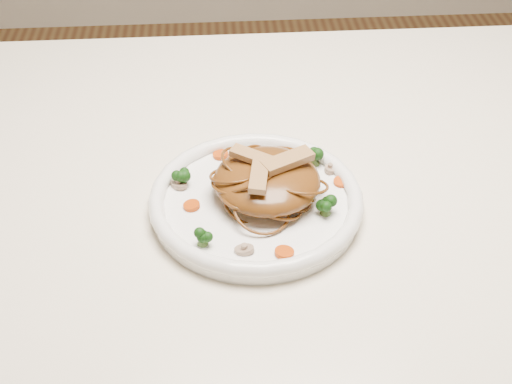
{
  "coord_description": "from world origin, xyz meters",
  "views": [
    {
      "loc": [
        -0.13,
        -0.77,
        1.34
      ],
      "look_at": [
        -0.08,
        -0.09,
        0.78
      ],
      "focal_mm": 49.08,
      "sensor_mm": 36.0,
      "label": 1
    }
  ],
  "objects": [
    {
      "name": "table",
      "position": [
        0.0,
        0.0,
        0.65
      ],
      "size": [
        1.2,
        0.8,
        0.75
      ],
      "color": "white",
      "rests_on": "ground"
    },
    {
      "name": "broccoli_2",
      "position": [
        -0.15,
        -0.17,
        0.78
      ],
      "size": [
        0.03,
        0.03,
        0.03
      ],
      "primitive_type": null,
      "rotation": [
        0.0,
        0.0,
        -0.14
      ],
      "color": "#12400D",
      "rests_on": "plate"
    },
    {
      "name": "carrot_1",
      "position": [
        -0.16,
        -0.1,
        0.77
      ],
      "size": [
        0.03,
        0.03,
        0.0
      ],
      "primitive_type": "cylinder",
      "rotation": [
        0.0,
        0.0,
        0.41
      ],
      "color": "#B23506",
      "rests_on": "plate"
    },
    {
      "name": "mushroom_1",
      "position": [
        0.02,
        -0.04,
        0.77
      ],
      "size": [
        0.03,
        0.03,
        0.01
      ],
      "primitive_type": "cylinder",
      "rotation": [
        0.0,
        0.0,
        1.33
      ],
      "color": "tan",
      "rests_on": "plate"
    },
    {
      "name": "chicken_a",
      "position": [
        -0.04,
        -0.08,
        0.82
      ],
      "size": [
        0.07,
        0.05,
        0.01
      ],
      "primitive_type": "cube",
      "rotation": [
        0.0,
        0.0,
        0.5
      ],
      "color": "tan",
      "rests_on": "noodle_mound"
    },
    {
      "name": "chicken_b",
      "position": [
        -0.09,
        -0.07,
        0.82
      ],
      "size": [
        0.06,
        0.05,
        0.01
      ],
      "primitive_type": "cube",
      "rotation": [
        0.0,
        0.0,
        2.59
      ],
      "color": "tan",
      "rests_on": "noodle_mound"
    },
    {
      "name": "mushroom_3",
      "position": [
        -0.01,
        -0.0,
        0.77
      ],
      "size": [
        0.03,
        0.03,
        0.01
      ],
      "primitive_type": "cylinder",
      "rotation": [
        0.0,
        0.0,
        1.56
      ],
      "color": "tan",
      "rests_on": "plate"
    },
    {
      "name": "mushroom_0",
      "position": [
        -0.1,
        -0.18,
        0.77
      ],
      "size": [
        0.03,
        0.03,
        0.01
      ],
      "primitive_type": "cylinder",
      "rotation": [
        0.0,
        0.0,
        -0.12
      ],
      "color": "tan",
      "rests_on": "plate"
    },
    {
      "name": "noodle_mound",
      "position": [
        -0.07,
        -0.08,
        0.79
      ],
      "size": [
        0.17,
        0.17,
        0.04
      ],
      "primitive_type": "ellipsoid",
      "rotation": [
        0.0,
        0.0,
        -0.27
      ],
      "color": "#583210",
      "rests_on": "plate"
    },
    {
      "name": "carrot_2",
      "position": [
        0.03,
        -0.06,
        0.77
      ],
      "size": [
        0.03,
        0.03,
        0.0
      ],
      "primitive_type": "cylinder",
      "rotation": [
        0.0,
        0.0,
        0.39
      ],
      "color": "#B23506",
      "rests_on": "plate"
    },
    {
      "name": "broccoli_3",
      "position": [
        0.0,
        -0.12,
        0.78
      ],
      "size": [
        0.03,
        0.03,
        0.03
      ],
      "primitive_type": null,
      "rotation": [
        0.0,
        0.0,
        0.17
      ],
      "color": "#12400D",
      "rests_on": "plate"
    },
    {
      "name": "carrot_4",
      "position": [
        -0.06,
        -0.19,
        0.77
      ],
      "size": [
        0.03,
        0.03,
        0.0
      ],
      "primitive_type": "cylinder",
      "rotation": [
        0.0,
        0.0,
        -0.13
      ],
      "color": "#B23506",
      "rests_on": "plate"
    },
    {
      "name": "carrot_3",
      "position": [
        -0.12,
        0.01,
        0.77
      ],
      "size": [
        0.03,
        0.03,
        0.0
      ],
      "primitive_type": "cylinder",
      "rotation": [
        0.0,
        0.0,
        -0.29
      ],
      "color": "#B23506",
      "rests_on": "plate"
    },
    {
      "name": "carrot_0",
      "position": [
        -0.03,
        -0.01,
        0.77
      ],
      "size": [
        0.03,
        0.03,
        0.0
      ],
      "primitive_type": "cylinder",
      "rotation": [
        0.0,
        0.0,
        0.34
      ],
      "color": "#B23506",
      "rests_on": "plate"
    },
    {
      "name": "mushroom_2",
      "position": [
        -0.18,
        -0.06,
        0.77
      ],
      "size": [
        0.04,
        0.04,
        0.01
      ],
      "primitive_type": "cylinder",
      "rotation": [
        0.0,
        0.0,
        -0.83
      ],
      "color": "tan",
      "rests_on": "plate"
    },
    {
      "name": "broccoli_0",
      "position": [
        0.0,
        -0.02,
        0.78
      ],
      "size": [
        0.04,
        0.04,
        0.03
      ],
      "primitive_type": null,
      "rotation": [
        0.0,
        0.0,
        0.33
      ],
      "color": "#12400D",
      "rests_on": "plate"
    },
    {
      "name": "chicken_c",
      "position": [
        -0.08,
        -0.1,
        0.82
      ],
      "size": [
        0.03,
        0.07,
        0.01
      ],
      "primitive_type": "cube",
      "rotation": [
        0.0,
        0.0,
        4.54
      ],
      "color": "tan",
      "rests_on": "noodle_mound"
    },
    {
      "name": "broccoli_1",
      "position": [
        -0.18,
        -0.05,
        0.78
      ],
      "size": [
        0.03,
        0.03,
        0.03
      ],
      "primitive_type": null,
      "rotation": [
        0.0,
        0.0,
        -0.18
      ],
      "color": "#12400D",
      "rests_on": "plate"
    },
    {
      "name": "plate",
      "position": [
        -0.08,
        -0.09,
        0.76
      ],
      "size": [
        0.29,
        0.29,
        0.02
      ],
      "primitive_type": "cylinder",
      "rotation": [
        0.0,
        0.0,
        -0.09
      ],
      "color": "white",
      "rests_on": "table"
    }
  ]
}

